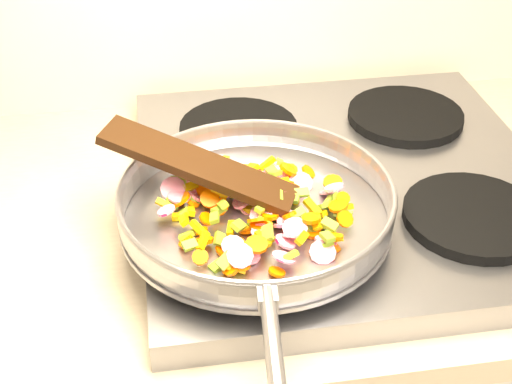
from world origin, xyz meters
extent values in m
cube|color=#939399|center=(-0.70, 1.67, 0.92)|extent=(0.60, 0.60, 0.04)
cylinder|color=black|center=(-0.84, 1.52, 0.95)|extent=(0.19, 0.19, 0.02)
cylinder|color=black|center=(-0.56, 1.52, 0.95)|extent=(0.19, 0.19, 0.02)
cylinder|color=black|center=(-0.84, 1.81, 0.95)|extent=(0.19, 0.19, 0.02)
cylinder|color=black|center=(-0.56, 1.81, 0.95)|extent=(0.19, 0.19, 0.02)
cylinder|color=#9E9EA5|center=(-0.85, 1.56, 0.96)|extent=(0.36, 0.36, 0.01)
torus|color=#9E9EA5|center=(-0.85, 1.56, 0.98)|extent=(0.39, 0.39, 0.04)
torus|color=#9E9EA5|center=(-0.85, 1.56, 1.00)|extent=(0.36, 0.36, 0.01)
cylinder|color=#9E9EA5|center=(-0.88, 1.28, 1.00)|extent=(0.04, 0.19, 0.02)
cube|color=#9E9EA5|center=(-0.87, 1.37, 0.99)|extent=(0.02, 0.03, 0.02)
cylinder|color=#E21651|center=(-0.84, 1.45, 0.98)|extent=(0.04, 0.04, 0.02)
cube|color=olive|center=(-0.79, 1.57, 0.98)|extent=(0.02, 0.02, 0.01)
cylinder|color=#F95B00|center=(-0.85, 1.61, 0.98)|extent=(0.03, 0.02, 0.02)
cylinder|color=#F95B00|center=(-0.85, 1.44, 0.97)|extent=(0.03, 0.03, 0.01)
cube|color=olive|center=(-0.78, 1.51, 0.97)|extent=(0.02, 0.01, 0.02)
cube|color=olive|center=(-0.91, 1.46, 0.97)|extent=(0.03, 0.02, 0.01)
cube|color=#D6A004|center=(-0.96, 1.60, 0.97)|extent=(0.01, 0.02, 0.02)
cylinder|color=#E21651|center=(-0.92, 1.62, 0.97)|extent=(0.04, 0.04, 0.01)
cylinder|color=#F95B00|center=(-0.76, 1.64, 0.97)|extent=(0.02, 0.03, 0.02)
cube|color=olive|center=(-0.94, 1.48, 0.98)|extent=(0.02, 0.02, 0.01)
cylinder|color=#F95B00|center=(-0.74, 1.59, 0.98)|extent=(0.04, 0.04, 0.01)
cylinder|color=#E21651|center=(-0.82, 1.49, 0.98)|extent=(0.04, 0.03, 0.02)
cylinder|color=#F95B00|center=(-0.86, 1.51, 0.99)|extent=(0.04, 0.03, 0.03)
cylinder|color=#F95B00|center=(-0.82, 1.65, 0.97)|extent=(0.02, 0.03, 0.02)
cylinder|color=#E21651|center=(-0.74, 1.58, 0.97)|extent=(0.04, 0.03, 0.02)
cylinder|color=#F95B00|center=(-0.88, 1.61, 0.98)|extent=(0.02, 0.03, 0.02)
cylinder|color=#E21651|center=(-0.86, 1.59, 0.98)|extent=(0.04, 0.04, 0.02)
cylinder|color=#E21651|center=(-0.83, 1.57, 0.96)|extent=(0.04, 0.04, 0.02)
cube|color=#D6A004|center=(-0.89, 1.62, 0.98)|extent=(0.02, 0.02, 0.02)
cube|color=olive|center=(-0.80, 1.56, 0.98)|extent=(0.02, 0.02, 0.01)
cylinder|color=#E21651|center=(-0.79, 1.60, 0.97)|extent=(0.04, 0.04, 0.02)
cylinder|color=#E21651|center=(-0.78, 1.61, 0.97)|extent=(0.05, 0.04, 0.03)
cylinder|color=#E21651|center=(-0.77, 1.48, 0.97)|extent=(0.03, 0.03, 0.01)
cylinder|color=#E21651|center=(-0.89, 1.45, 0.98)|extent=(0.04, 0.04, 0.03)
cube|color=olive|center=(-0.89, 1.50, 0.97)|extent=(0.02, 0.02, 0.02)
cube|color=#D6A004|center=(-0.93, 1.48, 0.98)|extent=(0.02, 0.03, 0.02)
cylinder|color=#F95B00|center=(-0.93, 1.47, 0.97)|extent=(0.03, 0.03, 0.02)
cylinder|color=#E21651|center=(-0.81, 1.50, 0.98)|extent=(0.04, 0.04, 0.02)
cube|color=olive|center=(-0.83, 1.45, 0.98)|extent=(0.02, 0.02, 0.02)
cube|color=olive|center=(-0.83, 1.55, 0.98)|extent=(0.02, 0.02, 0.02)
cube|color=olive|center=(-0.78, 1.47, 0.97)|extent=(0.02, 0.02, 0.02)
cylinder|color=#F95B00|center=(-0.89, 1.63, 0.98)|extent=(0.03, 0.03, 0.01)
cube|color=#D6A004|center=(-0.82, 1.65, 0.98)|extent=(0.03, 0.02, 0.02)
cylinder|color=#E21651|center=(-0.82, 1.65, 0.97)|extent=(0.04, 0.04, 0.01)
cylinder|color=#E21651|center=(-0.74, 1.57, 0.98)|extent=(0.04, 0.04, 0.02)
cube|color=olive|center=(-0.91, 1.49, 0.98)|extent=(0.02, 0.02, 0.02)
cylinder|color=#F95B00|center=(-0.79, 1.63, 0.98)|extent=(0.03, 0.04, 0.02)
cube|color=olive|center=(-0.87, 1.60, 0.97)|extent=(0.02, 0.02, 0.01)
cylinder|color=#F95B00|center=(-0.90, 1.57, 0.97)|extent=(0.03, 0.04, 0.02)
cylinder|color=#F95B00|center=(-0.79, 1.64, 0.97)|extent=(0.03, 0.03, 0.02)
cube|color=olive|center=(-0.80, 1.66, 0.97)|extent=(0.01, 0.02, 0.02)
cylinder|color=#F95B00|center=(-0.93, 1.53, 0.96)|extent=(0.03, 0.03, 0.01)
cylinder|color=#E21651|center=(-0.87, 1.47, 0.97)|extent=(0.03, 0.03, 0.02)
cylinder|color=#F95B00|center=(-0.90, 1.49, 0.97)|extent=(0.02, 0.03, 0.02)
cube|color=#D6A004|center=(-0.89, 1.62, 0.98)|extent=(0.01, 0.02, 0.02)
cube|color=#D6A004|center=(-0.90, 1.55, 0.98)|extent=(0.02, 0.02, 0.02)
cube|color=#D6A004|center=(-0.95, 1.53, 0.99)|extent=(0.01, 0.02, 0.01)
cube|color=#D6A004|center=(-0.94, 1.57, 0.97)|extent=(0.01, 0.02, 0.02)
cube|color=olive|center=(-0.80, 1.53, 0.98)|extent=(0.03, 0.02, 0.02)
cylinder|color=#E21651|center=(-0.87, 1.59, 0.98)|extent=(0.04, 0.04, 0.01)
cube|color=olive|center=(-0.87, 1.58, 0.99)|extent=(0.03, 0.02, 0.02)
cylinder|color=#F95B00|center=(-0.95, 1.59, 0.98)|extent=(0.04, 0.04, 0.02)
cube|color=olive|center=(-0.90, 1.45, 0.98)|extent=(0.03, 0.02, 0.02)
cylinder|color=#F95B00|center=(-0.75, 1.53, 0.98)|extent=(0.03, 0.03, 0.01)
cube|color=#D6A004|center=(-0.97, 1.58, 0.97)|extent=(0.03, 0.02, 0.02)
cube|color=olive|center=(-0.79, 1.51, 0.97)|extent=(0.02, 0.02, 0.01)
cube|color=#D6A004|center=(-0.86, 1.56, 0.97)|extent=(0.03, 0.02, 0.01)
cube|color=#D6A004|center=(-0.78, 1.54, 0.98)|extent=(0.02, 0.03, 0.02)
cube|color=#D6A004|center=(-0.93, 1.51, 0.99)|extent=(0.02, 0.02, 0.02)
cube|color=#D6A004|center=(-0.77, 1.54, 0.97)|extent=(0.02, 0.03, 0.02)
cube|color=#D6A004|center=(-0.89, 1.45, 0.97)|extent=(0.03, 0.01, 0.02)
cylinder|color=#F95B00|center=(-0.80, 1.62, 0.97)|extent=(0.03, 0.03, 0.03)
cylinder|color=#E21651|center=(-0.85, 1.54, 0.97)|extent=(0.04, 0.04, 0.02)
cylinder|color=#F95B00|center=(-0.89, 1.48, 0.97)|extent=(0.04, 0.03, 0.02)
cube|color=#D6A004|center=(-0.85, 1.52, 0.97)|extent=(0.02, 0.02, 0.02)
cylinder|color=#E21651|center=(-0.88, 1.60, 0.97)|extent=(0.03, 0.03, 0.01)
cylinder|color=#F95B00|center=(-0.91, 1.65, 0.97)|extent=(0.03, 0.03, 0.02)
cylinder|color=#F95B00|center=(-0.83, 1.62, 0.97)|extent=(0.03, 0.03, 0.02)
cylinder|color=#E21651|center=(-0.92, 1.64, 0.98)|extent=(0.04, 0.04, 0.03)
cube|color=olive|center=(-0.75, 1.56, 0.97)|extent=(0.02, 0.02, 0.02)
cylinder|color=#E21651|center=(-0.96, 1.60, 0.98)|extent=(0.05, 0.04, 0.03)
cube|color=#D6A004|center=(-0.78, 1.51, 0.98)|extent=(0.01, 0.02, 0.02)
cube|color=#D6A004|center=(-0.85, 1.50, 0.97)|extent=(0.02, 0.02, 0.01)
cylinder|color=#F95B00|center=(-0.77, 1.47, 0.98)|extent=(0.03, 0.03, 0.01)
cylinder|color=#E21651|center=(-0.86, 1.57, 0.97)|extent=(0.04, 0.04, 0.03)
cube|color=#D6A004|center=(-0.89, 1.51, 0.98)|extent=(0.01, 0.03, 0.01)
cylinder|color=#E21651|center=(-0.82, 1.57, 0.98)|extent=(0.04, 0.04, 0.03)
cube|color=#D6A004|center=(-0.74, 1.54, 0.97)|extent=(0.02, 0.01, 0.01)
cylinder|color=#F95B00|center=(-0.79, 1.61, 0.97)|extent=(0.03, 0.03, 0.02)
cylinder|color=#F95B00|center=(-0.84, 1.53, 0.98)|extent=(0.03, 0.03, 0.01)
cylinder|color=#F95B00|center=(-0.95, 1.60, 0.97)|extent=(0.03, 0.03, 0.02)
cube|color=olive|center=(-0.95, 1.57, 0.97)|extent=(0.02, 0.02, 0.01)
cube|color=#D6A004|center=(-0.81, 1.59, 0.99)|extent=(0.02, 0.01, 0.01)
cylinder|color=#E21651|center=(-0.85, 1.50, 0.98)|extent=(0.03, 0.03, 0.01)
cube|color=#D6A004|center=(-0.95, 1.56, 0.97)|extent=(0.02, 0.01, 0.01)
cube|color=#D6A004|center=(-0.90, 1.58, 0.98)|extent=(0.02, 0.02, 0.02)
cube|color=#D6A004|center=(-0.84, 1.64, 0.98)|extent=(0.02, 0.03, 0.02)
cylinder|color=#F95B00|center=(-0.91, 1.61, 0.97)|extent=(0.03, 0.03, 0.02)
cylinder|color=#E21651|center=(-0.88, 1.62, 0.97)|extent=(0.04, 0.04, 0.02)
cube|color=#D6A004|center=(-0.84, 1.55, 0.97)|extent=(0.02, 0.02, 0.01)
cube|color=olive|center=(-0.76, 1.54, 0.97)|extent=(0.03, 0.02, 0.02)
cylinder|color=#E21651|center=(-0.82, 1.51, 0.97)|extent=(0.05, 0.04, 0.03)
cylinder|color=#E21651|center=(-0.81, 1.63, 0.97)|extent=(0.03, 0.03, 0.03)
cube|color=olive|center=(-0.90, 1.55, 0.98)|extent=(0.02, 0.02, 0.01)
cylinder|color=#E21651|center=(-0.83, 1.48, 0.97)|extent=(0.03, 0.04, 0.02)
cube|color=#D6A004|center=(-0.82, 1.61, 0.97)|extent=(0.02, 0.02, 0.01)
cube|color=olive|center=(-0.86, 1.52, 0.97)|extent=(0.02, 0.02, 0.01)
cylinder|color=#F95B00|center=(-0.87, 1.65, 0.97)|extent=(0.03, 0.03, 0.02)
cube|color=olive|center=(-0.86, 1.63, 0.97)|extent=(0.02, 0.02, 0.01)
cube|color=#D6A004|center=(-0.81, 1.47, 0.99)|extent=(0.02, 0.02, 0.01)
cylinder|color=#F95B00|center=(-0.79, 1.51, 0.99)|extent=(0.03, 0.03, 0.01)
cube|color=olive|center=(-0.77, 1.50, 0.98)|extent=(0.02, 0.02, 0.01)
cube|color=olive|center=(-0.81, 1.56, 0.99)|extent=(0.02, 0.02, 0.01)
cube|color=#D6A004|center=(-0.83, 1.59, 0.97)|extent=(0.01, 0.02, 0.01)
cylinder|color=#E21651|center=(-0.83, 1.63, 0.97)|extent=(0.03, 0.04, 0.02)
cube|color=#D6A004|center=(-0.93, 1.61, 0.98)|extent=(0.02, 0.02, 0.01)
cube|color=#D6A004|center=(-0.82, 1.63, 0.97)|extent=(0.02, 0.02, 0.01)
cylinder|color=#F95B00|center=(-0.93, 1.59, 0.97)|extent=(0.02, 0.03, 0.02)
cylinder|color=#E21651|center=(-0.95, 1.59, 0.98)|extent=(0.04, 0.04, 0.01)
cylinder|color=#F95B00|center=(-0.92, 1.50, 0.97)|extent=(0.02, 0.02, 0.01)
cube|color=#D6A004|center=(-0.91, 1.60, 0.97)|extent=(0.02, 0.03, 0.01)
cube|color=olive|center=(-0.93, 1.59, 0.97)|extent=(0.02, 0.01, 0.02)
cylinder|color=#F95B00|center=(-0.92, 1.55, 0.96)|extent=(0.02, 0.02, 0.01)
cube|color=olive|center=(-0.74, 1.55, 0.98)|extent=(0.02, 0.02, 0.02)
cube|color=olive|center=(-0.85, 1.49, 0.99)|extent=(0.02, 0.03, 0.02)
cylinder|color=#F95B00|center=(-0.95, 1.50, 0.97)|extent=(0.03, 0.03, 0.02)
cylinder|color=#F95B00|center=(-0.91, 1.58, 0.98)|extent=(0.03, 0.03, 0.02)
cube|color=olive|center=(-0.81, 1.60, 0.97)|extent=(0.03, 0.02, 0.01)
cylinder|color=#F95B00|center=(-0.91, 1.64, 0.97)|extent=(0.03, 0.03, 0.01)
cube|color=olive|center=(-0.84, 1.62, 0.97)|extent=(0.03, 0.03, 0.01)
cube|color=olive|center=(-0.94, 1.51, 0.97)|extent=(0.02, 0.01, 0.02)
cube|color=olive|center=(-0.74, 1.53, 0.97)|extent=(0.03, 0.02, 0.01)
cylinder|color=#F95B00|center=(-0.83, 1.58, 0.98)|extent=(0.02, 0.03, 0.02)
cylinder|color=#E21651|center=(-0.78, 1.48, 0.97)|extent=(0.03, 0.03, 0.01)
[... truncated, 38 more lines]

